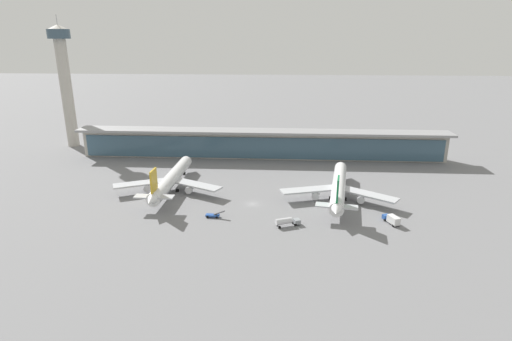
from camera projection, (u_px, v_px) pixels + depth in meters
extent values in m
plane|color=slate|center=(253.00, 204.00, 156.01)|extent=(1200.00, 1200.00, 0.00)
cylinder|color=white|center=(172.00, 178.00, 169.66)|extent=(6.02, 49.43, 5.20)
cone|color=white|center=(187.00, 160.00, 195.05)|extent=(5.18, 4.77, 5.10)
cone|color=white|center=(151.00, 201.00, 144.36)|extent=(4.78, 5.80, 4.68)
cube|color=black|center=(186.00, 160.00, 191.94)|extent=(3.94, 2.22, 0.63)
cube|color=#B7BABF|center=(142.00, 183.00, 166.51)|extent=(22.75, 14.70, 0.63)
cube|color=#B7BABF|center=(196.00, 185.00, 164.77)|extent=(22.60, 15.29, 0.63)
cylinder|color=silver|center=(148.00, 188.00, 166.35)|extent=(2.93, 3.82, 2.87)
cylinder|color=silver|center=(189.00, 189.00, 165.03)|extent=(2.93, 3.82, 2.87)
cube|color=gold|center=(154.00, 180.00, 146.77)|extent=(0.73, 6.29, 8.08)
cube|color=#B7BABF|center=(154.00, 197.00, 147.71)|extent=(14.42, 4.19, 0.45)
cylinder|color=black|center=(164.00, 190.00, 168.65)|extent=(1.10, 1.27, 1.26)
cylinder|color=black|center=(177.00, 190.00, 168.20)|extent=(1.10, 1.27, 1.26)
cylinder|color=black|center=(184.00, 173.00, 189.71)|extent=(1.10, 1.27, 1.26)
cylinder|color=white|center=(339.00, 186.00, 160.79)|extent=(12.97, 49.55, 5.20)
cone|color=white|center=(341.00, 166.00, 185.63)|extent=(5.78, 5.43, 5.10)
cone|color=white|center=(336.00, 211.00, 136.04)|extent=(5.53, 6.40, 4.68)
cube|color=black|center=(341.00, 166.00, 182.58)|extent=(4.20, 2.75, 0.63)
cube|color=#B7BABF|center=(309.00, 190.00, 159.24)|extent=(23.13, 12.00, 0.63)
cube|color=#B7BABF|center=(368.00, 194.00, 154.49)|extent=(21.65, 17.61, 0.63)
cylinder|color=silver|center=(316.00, 195.00, 158.74)|extent=(3.43, 4.18, 2.87)
cylinder|color=silver|center=(361.00, 199.00, 155.13)|extent=(3.43, 4.18, 2.87)
cube|color=#14703D|center=(338.00, 189.00, 138.36)|extent=(1.62, 6.30, 8.08)
cube|color=#B7BABF|center=(337.00, 206.00, 139.32)|extent=(14.80, 6.18, 0.45)
cylinder|color=black|center=(330.00, 198.00, 160.22)|extent=(1.26, 1.41, 1.26)
cylinder|color=black|center=(345.00, 199.00, 159.01)|extent=(1.26, 1.41, 1.26)
cylinder|color=black|center=(340.00, 180.00, 180.44)|extent=(1.26, 1.41, 1.26)
cube|color=gray|center=(297.00, 221.00, 138.28)|extent=(2.76, 2.98, 1.50)
cylinder|color=silver|center=(284.00, 221.00, 136.62)|extent=(5.98, 4.05, 2.10)
cylinder|color=black|center=(293.00, 222.00, 139.22)|extent=(0.94, 0.60, 0.90)
cylinder|color=black|center=(295.00, 225.00, 137.22)|extent=(0.94, 0.60, 0.90)
cylinder|color=black|center=(277.00, 225.00, 137.51)|extent=(0.94, 0.60, 0.90)
cylinder|color=black|center=(280.00, 227.00, 135.51)|extent=(0.94, 0.60, 0.90)
cube|color=#234C9E|center=(213.00, 215.00, 144.02)|extent=(4.91, 2.12, 0.60)
cube|color=black|center=(219.00, 213.00, 143.39)|extent=(4.01, 1.16, 1.72)
cylinder|color=black|center=(218.00, 215.00, 144.69)|extent=(0.92, 0.34, 0.90)
cylinder|color=black|center=(217.00, 217.00, 143.12)|extent=(0.92, 0.34, 0.90)
cylinder|color=black|center=(209.00, 215.00, 145.11)|extent=(0.92, 0.34, 0.90)
cylinder|color=black|center=(207.00, 217.00, 143.54)|extent=(0.92, 0.34, 0.90)
cube|color=#234C9E|center=(386.00, 217.00, 141.78)|extent=(2.80, 2.52, 1.50)
cube|color=black|center=(385.00, 215.00, 142.41)|extent=(1.97, 0.88, 0.70)
cube|color=silver|center=(394.00, 220.00, 137.87)|extent=(3.84, 5.12, 2.50)
cylinder|color=black|center=(385.00, 220.00, 140.98)|extent=(0.59, 0.94, 0.90)
cylinder|color=black|center=(390.00, 219.00, 141.60)|extent=(0.59, 0.94, 0.90)
cylinder|color=black|center=(393.00, 226.00, 136.63)|extent=(0.59, 0.94, 0.90)
cylinder|color=black|center=(398.00, 225.00, 137.25)|extent=(0.59, 0.94, 0.90)
cube|color=#B2ADA3|center=(262.00, 145.00, 215.13)|extent=(189.23, 8.00, 14.00)
cube|color=#3D5B70|center=(261.00, 148.00, 211.26)|extent=(185.45, 0.50, 11.20)
cube|color=gray|center=(261.00, 131.00, 210.90)|extent=(193.02, 12.80, 1.20)
cylinder|color=#B2ADA3|center=(67.00, 94.00, 232.48)|extent=(6.40, 6.40, 60.34)
cylinder|color=#384C5B|center=(59.00, 34.00, 222.47)|extent=(12.00, 12.00, 5.00)
cone|color=#B2ADA3|center=(58.00, 27.00, 221.33)|extent=(10.20, 10.20, 2.40)
cylinder|color=#99999E|center=(57.00, 19.00, 220.20)|extent=(0.36, 0.36, 5.00)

